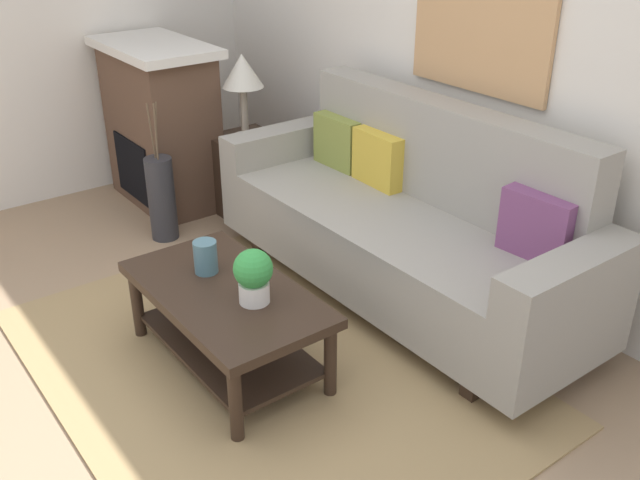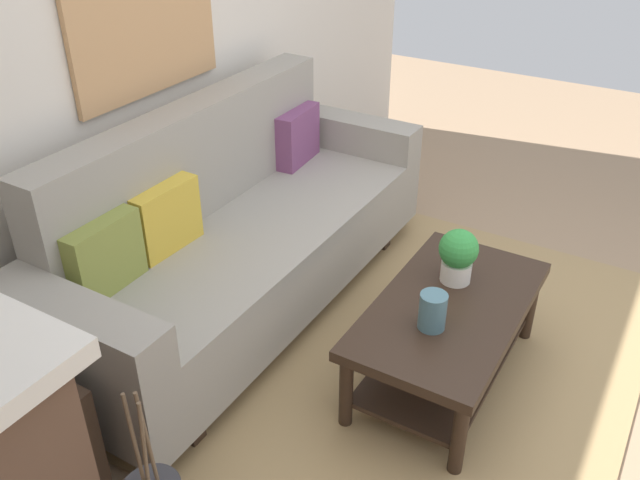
% 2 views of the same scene
% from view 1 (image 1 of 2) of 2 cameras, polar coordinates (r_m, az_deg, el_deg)
% --- Properties ---
extents(ground_plane, '(9.40, 9.40, 0.00)m').
position_cam_1_polar(ground_plane, '(3.41, -11.86, -12.84)').
color(ground_plane, '#9E7F60').
extents(wall_back, '(5.40, 0.10, 2.70)m').
position_cam_1_polar(wall_back, '(4.00, 14.50, 14.62)').
color(wall_back, silver).
rests_on(wall_back, ground_plane).
extents(wall_left, '(0.10, 5.02, 2.70)m').
position_cam_1_polar(wall_left, '(5.48, -21.63, 16.77)').
color(wall_left, silver).
rests_on(wall_left, ground_plane).
extents(area_rug, '(2.57, 1.89, 0.01)m').
position_cam_1_polar(area_rug, '(3.58, -4.61, -9.90)').
color(area_rug, '#A38456').
rests_on(area_rug, ground_plane).
extents(couch, '(2.40, 0.84, 1.08)m').
position_cam_1_polar(couch, '(3.99, 6.83, 1.24)').
color(couch, gray).
rests_on(couch, ground_plane).
extents(throw_pillow_olive, '(0.36, 0.13, 0.32)m').
position_cam_1_polar(throw_pillow_olive, '(4.50, 1.50, 7.87)').
color(throw_pillow_olive, olive).
rests_on(throw_pillow_olive, couch).
extents(throw_pillow_mustard, '(0.36, 0.13, 0.32)m').
position_cam_1_polar(throw_pillow_mustard, '(4.23, 4.72, 6.51)').
color(throw_pillow_mustard, gold).
rests_on(throw_pillow_mustard, couch).
extents(throw_pillow_plum, '(0.37, 0.15, 0.32)m').
position_cam_1_polar(throw_pillow_plum, '(3.53, 17.00, 1.10)').
color(throw_pillow_plum, '#7A4270').
rests_on(throw_pillow_plum, couch).
extents(coffee_table, '(1.10, 0.60, 0.43)m').
position_cam_1_polar(coffee_table, '(3.44, -7.52, -5.53)').
color(coffee_table, '#332319').
rests_on(coffee_table, ground_plane).
extents(tabletop_vase, '(0.12, 0.12, 0.16)m').
position_cam_1_polar(tabletop_vase, '(3.49, -9.15, -1.35)').
color(tabletop_vase, slate).
rests_on(tabletop_vase, coffee_table).
extents(potted_plant_tabletop, '(0.18, 0.18, 0.26)m').
position_cam_1_polar(potted_plant_tabletop, '(3.19, -5.36, -2.78)').
color(potted_plant_tabletop, white).
rests_on(potted_plant_tabletop, coffee_table).
extents(side_table, '(0.44, 0.44, 0.56)m').
position_cam_1_polar(side_table, '(5.08, -5.83, 5.22)').
color(side_table, '#332319').
rests_on(side_table, ground_plane).
extents(table_lamp, '(0.28, 0.28, 0.57)m').
position_cam_1_polar(table_lamp, '(4.87, -6.23, 13.06)').
color(table_lamp, gray).
rests_on(table_lamp, side_table).
extents(fireplace, '(1.02, 0.58, 1.16)m').
position_cam_1_polar(fireplace, '(5.27, -12.61, 9.05)').
color(fireplace, brown).
rests_on(fireplace, ground_plane).
extents(floor_vase, '(0.18, 0.18, 0.56)m').
position_cam_1_polar(floor_vase, '(4.78, -12.56, 3.25)').
color(floor_vase, '#2D2D33').
rests_on(floor_vase, ground_plane).
extents(floor_vase_branch_a, '(0.02, 0.03, 0.36)m').
position_cam_1_polar(floor_vase_branch_a, '(4.60, -13.02, 8.44)').
color(floor_vase_branch_a, brown).
rests_on(floor_vase_branch_a, floor_vase).
extents(floor_vase_branch_b, '(0.02, 0.04, 0.36)m').
position_cam_1_polar(floor_vase_branch_b, '(4.63, -12.99, 8.57)').
color(floor_vase_branch_b, brown).
rests_on(floor_vase_branch_b, floor_vase).
extents(floor_vase_branch_c, '(0.02, 0.03, 0.36)m').
position_cam_1_polar(floor_vase_branch_c, '(4.62, -13.38, 8.48)').
color(floor_vase_branch_c, brown).
rests_on(floor_vase_branch_c, floor_vase).
extents(framed_painting, '(0.93, 0.03, 0.91)m').
position_cam_1_polar(framed_painting, '(3.98, 12.90, 17.92)').
color(framed_painting, tan).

